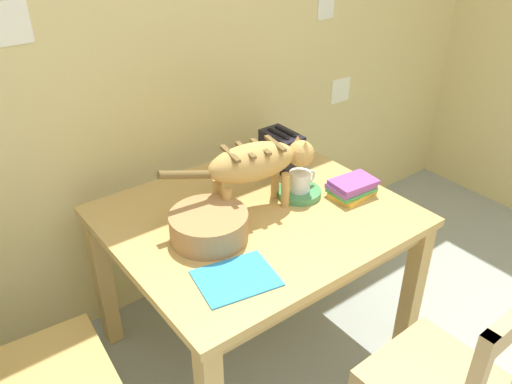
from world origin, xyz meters
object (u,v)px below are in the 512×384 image
object	(u,v)px
saucer_bowl	(299,192)
book_stack	(352,188)
magazine	(236,278)
cat	(258,163)
wicker_basket	(209,226)
coffee_mug	(300,181)
toaster	(281,150)
dining_table	(256,231)
wooden_chair_near	(32,377)

from	to	relation	value
saucer_bowl	book_stack	distance (m)	0.23
saucer_bowl	magazine	distance (m)	0.61
saucer_bowl	book_stack	bearing A→B (deg)	-37.79
cat	book_stack	distance (m)	0.45
saucer_bowl	wicker_basket	xyz separation A→B (m)	(-0.48, -0.03, 0.04)
coffee_mug	toaster	bearing A→B (deg)	67.39
cat	magazine	bearing A→B (deg)	-36.60
cat	coffee_mug	world-z (taller)	cat
saucer_bowl	magazine	bearing A→B (deg)	-151.91
dining_table	coffee_mug	bearing A→B (deg)	0.07
magazine	toaster	world-z (taller)	toaster
wooden_chair_near	saucer_bowl	bearing A→B (deg)	93.95
cat	wooden_chair_near	distance (m)	1.11
book_stack	wicker_basket	bearing A→B (deg)	170.48
coffee_mug	cat	bearing A→B (deg)	170.29
wicker_basket	wooden_chair_near	world-z (taller)	wooden_chair_near
cat	coffee_mug	distance (m)	0.24
dining_table	book_stack	bearing A→B (deg)	-18.55
coffee_mug	toaster	xyz separation A→B (m)	(0.10, 0.25, 0.02)
cat	magazine	world-z (taller)	cat
cat	book_stack	world-z (taller)	cat
cat	wicker_basket	bearing A→B (deg)	-67.37
coffee_mug	magazine	xyz separation A→B (m)	(-0.54, -0.29, -0.07)
dining_table	toaster	world-z (taller)	toaster
coffee_mug	wooden_chair_near	world-z (taller)	wooden_chair_near
cat	book_stack	xyz separation A→B (m)	(0.38, -0.17, -0.17)
dining_table	wooden_chair_near	world-z (taller)	wooden_chair_near
coffee_mug	wicker_basket	world-z (taller)	coffee_mug
wooden_chair_near	coffee_mug	bearing A→B (deg)	93.95
magazine	wicker_basket	size ratio (longest dim) A/B	0.90
magazine	wooden_chair_near	distance (m)	0.78
magazine	wicker_basket	world-z (taller)	wicker_basket
dining_table	cat	world-z (taller)	cat
coffee_mug	magazine	distance (m)	0.61
dining_table	wicker_basket	distance (m)	0.28
saucer_bowl	magazine	world-z (taller)	saucer_bowl
saucer_bowl	wicker_basket	world-z (taller)	wicker_basket
saucer_bowl	toaster	world-z (taller)	toaster
book_stack	cat	bearing A→B (deg)	155.35
magazine	cat	bearing A→B (deg)	54.12
cat	wooden_chair_near	world-z (taller)	cat
cat	toaster	bearing A→B (deg)	135.19
book_stack	dining_table	bearing A→B (deg)	161.45
magazine	book_stack	world-z (taller)	book_stack
dining_table	wooden_chair_near	size ratio (longest dim) A/B	1.25
dining_table	saucer_bowl	world-z (taller)	saucer_bowl
saucer_bowl	toaster	distance (m)	0.28
coffee_mug	book_stack	xyz separation A→B (m)	(0.17, -0.14, -0.03)
magazine	toaster	xyz separation A→B (m)	(0.64, 0.54, 0.08)
saucer_bowl	coffee_mug	xyz separation A→B (m)	(0.00, 0.00, 0.06)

